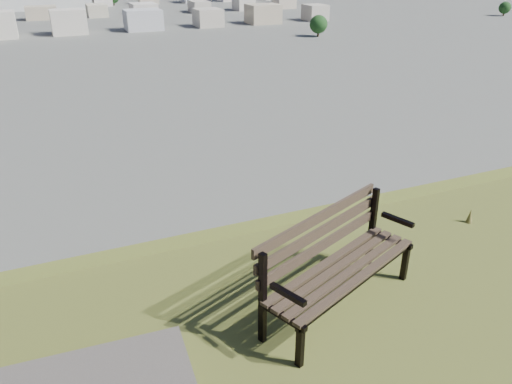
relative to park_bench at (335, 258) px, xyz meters
name	(u,v)px	position (x,y,z in m)	size (l,w,h in m)	color
park_bench	(335,258)	(0.00, 0.00, 0.00)	(1.78, 1.16, 0.89)	#3F2F24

